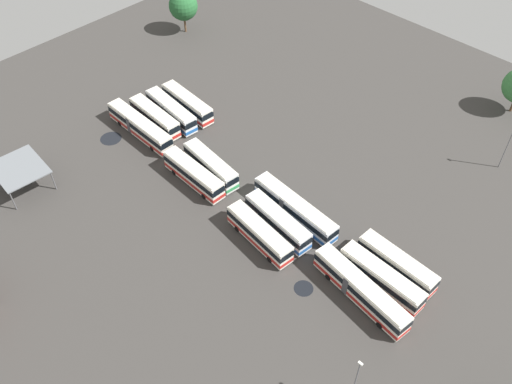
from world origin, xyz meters
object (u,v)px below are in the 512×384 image
Objects in this scene: bus_row0_slot0 at (140,126)px; bus_row3_slot2 at (381,278)px; bus_row3_slot3 at (397,264)px; maintenance_shelter at (19,169)px; lamp_post_by_building at (356,381)px; bus_row0_slot3 at (187,103)px; bus_row0_slot1 at (155,117)px; bus_row0_slot2 at (171,111)px; tree_west_edge at (183,6)px; bus_row1_slot0 at (194,174)px; bus_row2_slot1 at (278,222)px; lamp_post_mid_lot at (508,145)px; bus_row2_slot0 at (259,234)px; bus_row2_slot2 at (295,208)px; bus_row3_slot1 at (360,289)px; bus_row1_slot1 at (211,165)px.

bus_row3_slot2 is at bearing 3.56° from bus_row0_slot0.
bus_row3_slot3 is (49.08, 6.41, -0.00)m from bus_row0_slot0.
lamp_post_by_building reaches higher than maintenance_shelter.
bus_row0_slot3 is 1.04× the size of bus_row3_slot3.
bus_row3_slot3 is 1.33× the size of lamp_post_by_building.
bus_row0_slot1 is 3.28m from bus_row0_slot2.
bus_row0_slot3 is (0.43, 3.48, -0.00)m from bus_row0_slot2.
bus_row0_slot1 and bus_row3_slot2 have the same top height.
bus_row0_slot2 is at bearing 160.99° from lamp_post_by_building.
tree_west_edge is (-21.88, 22.00, 4.16)m from bus_row0_slot2.
bus_row1_slot0 is at bearing -38.90° from tree_west_edge.
bus_row0_slot1 is at bearing 83.04° from maintenance_shelter.
bus_row0_slot0 is at bearing -94.07° from bus_row0_slot2.
lamp_post_by_building is at bearing -28.95° from bus_row2_slot1.
bus_row0_slot3 is 29.30m from tree_west_edge.
bus_row0_slot0 is 21.08m from maintenance_shelter.
lamp_post_mid_lot is (49.29, 32.94, 2.92)m from bus_row0_slot1.
bus_row2_slot0 is 1.00× the size of bus_row2_slot1.
bus_row3_slot3 is at bearing 7.44° from bus_row0_slot0.
bus_row0_slot3 is 1.41× the size of lamp_post_mid_lot.
maintenance_shelter reaches higher than bus_row0_slot3.
lamp_post_by_building reaches higher than bus_row2_slot2.
maintenance_shelter is at bearing -134.29° from bus_row1_slot0.
bus_row3_slot2 and bus_row3_slot3 have the same top height.
bus_row0_slot1 is at bearing -98.92° from bus_row0_slot3.
lamp_post_mid_lot reaches higher than bus_row3_slot2.
bus_row0_slot0 is 1.68× the size of tree_west_edge.
bus_row3_slot1 is at bearing -0.50° from bus_row0_slot0.
maintenance_shelter is at bearing -155.40° from bus_row3_slot2.
bus_row0_slot2 is 57.10m from lamp_post_mid_lot.
bus_row3_slot1 is at bearing -104.68° from bus_row3_slot2.
maintenance_shelter is at bearing -130.42° from bus_row1_slot1.
bus_row0_slot1 is 1.33× the size of lamp_post_by_building.
bus_row3_slot3 is (32.85, 4.48, 0.00)m from bus_row1_slot1.
maintenance_shelter is (-2.95, -24.21, 1.87)m from bus_row0_slot1.
bus_row0_slot1 and bus_row0_slot2 have the same top height.
bus_row2_slot1 is at bearing -171.99° from bus_row3_slot2.
bus_row0_slot3 is 0.98× the size of bus_row3_slot2.
bus_row1_slot0 and bus_row1_slot1 have the same top height.
lamp_post_mid_lot reaches higher than bus_row0_slot1.
bus_row3_slot3 is at bearing 109.62° from lamp_post_by_building.
lamp_post_by_building is at bearing -15.81° from bus_row0_slot1.
bus_row3_slot2 is (16.71, -1.34, -0.00)m from bus_row2_slot2.
tree_west_edge reaches higher than bus_row0_slot2.
bus_row1_slot0 is 33.36m from bus_row3_slot2.
tree_west_edge reaches higher than bus_row1_slot1.
bus_row0_slot0 and bus_row0_slot3 have the same top height.
lamp_post_by_building is at bearing 8.10° from maintenance_shelter.
bus_row3_slot2 is (49.04, -0.41, 0.00)m from bus_row0_slot1.
bus_row2_slot0 is 1.33× the size of tree_west_edge.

